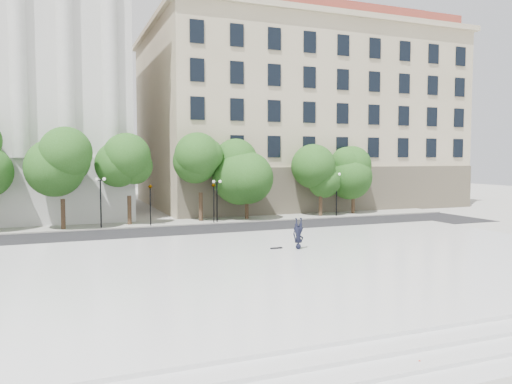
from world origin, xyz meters
The scene contains 12 objects.
ground centered at (0.00, 0.00, 0.00)m, with size 160.00×160.00×0.00m, color #A9A7A0.
plaza centered at (0.00, 3.00, 0.23)m, with size 44.00×22.00×0.45m, color silver.
street centered at (0.00, 18.00, 0.01)m, with size 60.00×8.00×0.02m, color black.
far_sidewalk centered at (0.00, 24.00, 0.06)m, with size 60.00×4.00×0.12m, color #B0AEA2.
building_east centered at (20.00, 38.91, 11.14)m, with size 36.00×26.15×23.00m.
traffic_light_west centered at (-1.20, 22.30, 3.65)m, with size 0.96×1.64×4.16m.
traffic_light_east centered at (4.48, 22.30, 3.60)m, with size 0.48×1.57×4.12m.
person_lying centered at (4.99, 6.16, 0.71)m, with size 0.69×0.45×1.89m, color black.
skateboard centered at (3.79, 6.75, 0.49)m, with size 0.75×0.19×0.08m, color black.
plaza_steps centered at (0.00, -8.90, 0.12)m, with size 44.00×3.00×0.30m.
street_trees centered at (1.56, 23.60, 4.85)m, with size 45.40×5.40×7.58m.
lamp_posts centered at (-0.25, 22.60, 2.97)m, with size 36.12×0.28×4.46m.
Camera 1 is at (-8.41, -20.81, 6.03)m, focal length 35.00 mm.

